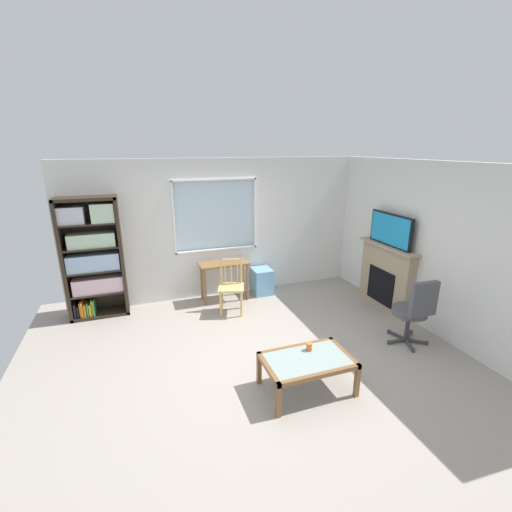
{
  "coord_description": "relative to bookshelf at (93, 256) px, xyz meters",
  "views": [
    {
      "loc": [
        -1.43,
        -3.83,
        2.7
      ],
      "look_at": [
        0.17,
        0.7,
        1.19
      ],
      "focal_mm": 24.6,
      "sensor_mm": 36.0,
      "label": 1
    }
  ],
  "objects": [
    {
      "name": "desk_under_window",
      "position": [
        2.11,
        -0.11,
        -0.45
      ],
      "size": [
        0.88,
        0.4,
        0.71
      ],
      "color": "brown",
      "rests_on": "ground"
    },
    {
      "name": "wooden_chair",
      "position": [
        2.1,
        -0.62,
        -0.56
      ],
      "size": [
        0.52,
        0.51,
        0.9
      ],
      "color": "tan",
      "rests_on": "ground"
    },
    {
      "name": "bookshelf",
      "position": [
        0.0,
        0.0,
        0.0
      ],
      "size": [
        0.9,
        0.38,
        1.97
      ],
      "color": "#2D2319",
      "rests_on": "ground"
    },
    {
      "name": "tv",
      "position": [
        4.64,
        -1.32,
        0.36
      ],
      "size": [
        0.06,
        0.95,
        0.53
      ],
      "color": "black",
      "rests_on": "fireplace"
    },
    {
      "name": "coffee_table",
      "position": [
        2.37,
        -2.86,
        -0.67
      ],
      "size": [
        1.0,
        0.63,
        0.41
      ],
      "color": "#8C9E99",
      "rests_on": "ground"
    },
    {
      "name": "fireplace",
      "position": [
        4.66,
        -1.32,
        -0.46
      ],
      "size": [
        0.26,
        1.25,
        1.12
      ],
      "color": "tan",
      "rests_on": "ground"
    },
    {
      "name": "ground",
      "position": [
        2.11,
        -2.06,
        -1.03
      ],
      "size": [
        6.3,
        5.61,
        0.02
      ],
      "primitive_type": "cube",
      "color": "#9E9389"
    },
    {
      "name": "wall_back_with_window",
      "position": [
        2.12,
        0.24,
        0.2
      ],
      "size": [
        5.3,
        0.15,
        2.51
      ],
      "color": "silver",
      "rests_on": "ground"
    },
    {
      "name": "office_chair",
      "position": [
        4.2,
        -2.48,
        -0.47
      ],
      "size": [
        0.57,
        0.58,
        1.0
      ],
      "color": "#4C4C51",
      "rests_on": "ground"
    },
    {
      "name": "plastic_drawer_unit",
      "position": [
        2.86,
        -0.06,
        -0.78
      ],
      "size": [
        0.35,
        0.4,
        0.49
      ],
      "primitive_type": "cube",
      "color": "#72ADDB",
      "rests_on": "ground"
    },
    {
      "name": "sippy_cup",
      "position": [
        2.46,
        -2.71,
        -0.57
      ],
      "size": [
        0.07,
        0.07,
        0.09
      ],
      "primitive_type": "cylinder",
      "color": "orange",
      "rests_on": "coffee_table"
    },
    {
      "name": "wall_right",
      "position": [
        4.82,
        -2.06,
        0.23
      ],
      "size": [
        0.12,
        4.81,
        2.51
      ],
      "primitive_type": "cube",
      "color": "silver",
      "rests_on": "ground"
    }
  ]
}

